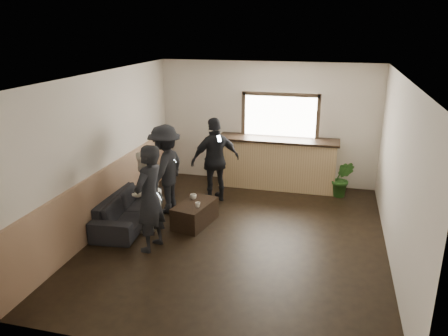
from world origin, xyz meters
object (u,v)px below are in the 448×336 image
(potted_plant, at_px, (342,179))
(person_a, at_px, (149,198))
(person_b, at_px, (145,191))
(sofa, at_px, (128,209))
(bar_counter, at_px, (277,160))
(cup_b, at_px, (198,205))
(coffee_table, at_px, (195,213))
(person_c, at_px, (165,169))
(person_d, at_px, (215,160))
(cup_a, at_px, (193,197))

(potted_plant, bearing_deg, person_a, -134.22)
(person_b, bearing_deg, sofa, -105.59)
(bar_counter, relative_size, cup_b, 28.44)
(bar_counter, bearing_deg, sofa, -132.69)
(coffee_table, relative_size, cup_b, 9.93)
(bar_counter, height_order, potted_plant, bar_counter)
(person_c, bearing_deg, person_d, 139.16)
(person_c, bearing_deg, potted_plant, 121.15)
(coffee_table, xyz_separation_m, person_c, (-0.73, 0.43, 0.67))
(cup_b, bearing_deg, potted_plant, 41.28)
(coffee_table, relative_size, cup_a, 7.45)
(cup_b, relative_size, person_b, 0.06)
(bar_counter, distance_m, sofa, 3.60)
(cup_a, height_order, person_a, person_a)
(person_b, height_order, person_d, person_d)
(cup_a, height_order, potted_plant, potted_plant)
(bar_counter, distance_m, person_b, 3.44)
(bar_counter, distance_m, person_d, 1.64)
(coffee_table, height_order, cup_b, cup_b)
(person_c, bearing_deg, bar_counter, 140.08)
(cup_a, relative_size, person_a, 0.07)
(sofa, bearing_deg, person_c, -40.32)
(person_c, bearing_deg, cup_b, 60.18)
(person_a, bearing_deg, cup_b, 161.71)
(person_a, bearing_deg, person_b, -138.51)
(cup_a, xyz_separation_m, potted_plant, (2.74, 1.91, -0.06))
(sofa, distance_m, person_d, 2.06)
(potted_plant, bearing_deg, sofa, -148.77)
(person_c, bearing_deg, person_a, 17.24)
(person_a, xyz_separation_m, person_b, (-0.36, 0.62, -0.15))
(potted_plant, xyz_separation_m, person_c, (-3.39, -1.65, 0.47))
(person_a, relative_size, person_b, 1.20)
(cup_b, distance_m, potted_plant, 3.39)
(bar_counter, xyz_separation_m, cup_a, (-1.29, -2.18, -0.17))
(person_d, bearing_deg, sofa, 12.32)
(bar_counter, bearing_deg, coffee_table, -116.99)
(person_a, relative_size, person_c, 1.02)
(sofa, relative_size, cup_b, 20.25)
(cup_a, distance_m, person_a, 1.36)
(sofa, bearing_deg, person_a, -139.94)
(potted_plant, bearing_deg, cup_b, -138.72)
(cup_b, xyz_separation_m, person_a, (-0.52, -0.92, 0.43))
(bar_counter, xyz_separation_m, person_c, (-1.94, -1.93, 0.24))
(coffee_table, xyz_separation_m, person_d, (0.07, 1.21, 0.69))
(bar_counter, relative_size, person_c, 1.53)
(bar_counter, bearing_deg, cup_b, -113.51)
(person_a, bearing_deg, cup_a, 176.75)
(person_d, bearing_deg, coffee_table, 50.31)
(bar_counter, bearing_deg, potted_plant, -10.82)
(cup_a, bearing_deg, person_a, -104.56)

